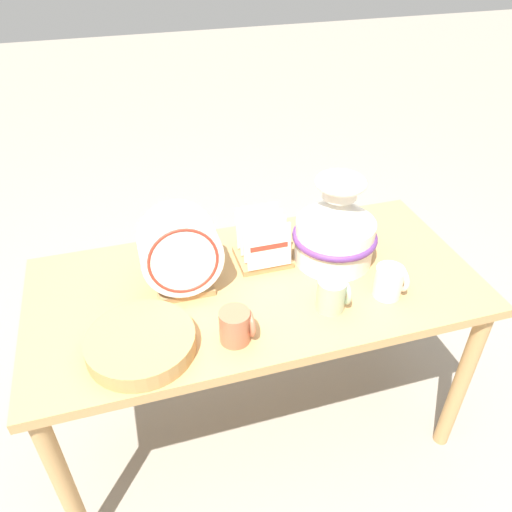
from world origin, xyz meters
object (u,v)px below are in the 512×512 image
mug_sage_glaze (333,294)px  dish_rack_round_plates (181,257)px  ceramic_vase (336,227)px  dish_rack_square_plates (263,246)px  mug_terracotta_glaze (236,326)px  wicker_charger_stack (141,343)px  mug_cream_glaze (390,282)px

mug_sage_glaze → dish_rack_round_plates: bearing=152.3°
ceramic_vase → dish_rack_square_plates: bearing=164.7°
dish_rack_round_plates → mug_terracotta_glaze: bearing=-68.6°
wicker_charger_stack → dish_rack_square_plates: bearing=34.4°
mug_cream_glaze → mug_sage_glaze: bearing=-178.5°
dish_rack_round_plates → dish_rack_square_plates: bearing=14.1°
dish_rack_round_plates → mug_terracotta_glaze: (0.11, -0.27, -0.07)m
dish_rack_square_plates → mug_cream_glaze: (0.33, -0.29, -0.01)m
ceramic_vase → mug_cream_glaze: ceramic_vase is taller
wicker_charger_stack → ceramic_vase: bearing=19.6°
mug_sage_glaze → mug_cream_glaze: 0.20m
wicker_charger_stack → dish_rack_round_plates: bearing=55.6°
dish_rack_round_plates → mug_terracotta_glaze: size_ratio=2.66×
ceramic_vase → mug_sage_glaze: (-0.10, -0.23, -0.08)m
dish_rack_square_plates → ceramic_vase: bearing=-15.3°
ceramic_vase → wicker_charger_stack: 0.74m
ceramic_vase → wicker_charger_stack: (-0.69, -0.24, -0.11)m
ceramic_vase → mug_sage_glaze: ceramic_vase is taller
dish_rack_round_plates → wicker_charger_stack: (-0.16, -0.23, -0.10)m
mug_sage_glaze → mug_terracotta_glaze: size_ratio=1.00×
mug_terracotta_glaze → dish_rack_round_plates: bearing=111.4°
wicker_charger_stack → mug_terracotta_glaze: bearing=-7.4°
ceramic_vase → dish_rack_round_plates: ceramic_vase is taller
dish_rack_round_plates → mug_terracotta_glaze: 0.30m
wicker_charger_stack → mug_sage_glaze: 0.58m
wicker_charger_stack → mug_sage_glaze: mug_sage_glaze is taller
dish_rack_square_plates → mug_sage_glaze: size_ratio=1.74×
wicker_charger_stack → mug_cream_glaze: bearing=1.4°
dish_rack_round_plates → mug_cream_glaze: size_ratio=2.66×
ceramic_vase → mug_terracotta_glaze: 0.51m
dish_rack_square_plates → mug_terracotta_glaze: dish_rack_square_plates is taller
dish_rack_square_plates → wicker_charger_stack: size_ratio=0.59×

